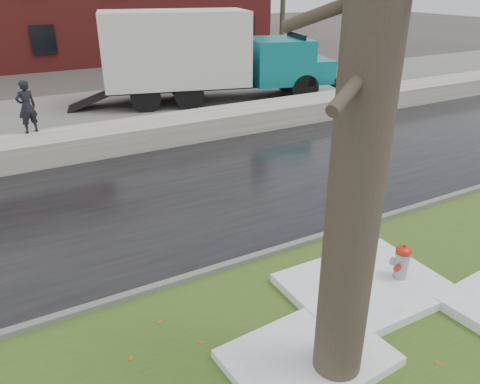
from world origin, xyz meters
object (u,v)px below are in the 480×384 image
worker (27,107)px  fire_hydrant (401,264)px  tree (369,75)px  box_truck (204,55)px

worker → fire_hydrant: bearing=97.2°
fire_hydrant → tree: bearing=-173.0°
fire_hydrant → tree: 4.37m
tree → worker: tree is taller
worker → tree: bearing=84.7°
fire_hydrant → box_truck: size_ratio=0.07×
worker → box_truck: bearing=-170.9°
box_truck → worker: size_ratio=7.36×
tree → worker: 11.79m
box_truck → worker: bearing=-138.8°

